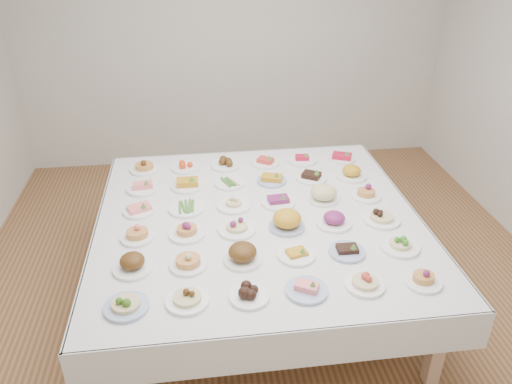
{
  "coord_description": "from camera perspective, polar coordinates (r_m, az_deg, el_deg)",
  "views": [
    {
      "loc": [
        -0.51,
        -3.32,
        2.73
      ],
      "look_at": [
        -0.08,
        -0.02,
        0.88
      ],
      "focal_mm": 35.0,
      "sensor_mm": 36.0,
      "label": 1
    }
  ],
  "objects": [
    {
      "name": "room_envelope",
      "position": [
        3.48,
        1.28,
        14.08
      ],
      "size": [
        5.02,
        5.02,
        2.81
      ],
      "color": "#97613F",
      "rests_on": "ground"
    },
    {
      "name": "display_table",
      "position": [
        3.78,
        0.3,
        -3.63
      ],
      "size": [
        2.41,
        2.41,
        0.75
      ],
      "color": "white",
      "rests_on": "ground"
    },
    {
      "name": "dish_0",
      "position": [
        3.0,
        -14.7,
        -11.84
      ],
      "size": [
        0.26,
        0.26,
        0.14
      ],
      "color": "#4C66B2",
      "rests_on": "display_table"
    },
    {
      "name": "dish_1",
      "position": [
        2.97,
        -7.91,
        -11.46
      ],
      "size": [
        0.25,
        0.25,
        0.14
      ],
      "color": "white",
      "rests_on": "display_table"
    },
    {
      "name": "dish_2",
      "position": [
        2.99,
        -0.78,
        -11.38
      ],
      "size": [
        0.23,
        0.23,
        0.1
      ],
      "color": "white",
      "rests_on": "display_table"
    },
    {
      "name": "dish_3",
      "position": [
        3.05,
        5.81,
        -10.78
      ],
      "size": [
        0.25,
        0.25,
        0.1
      ],
      "color": "#4C66B2",
      "rests_on": "display_table"
    },
    {
      "name": "dish_4",
      "position": [
        3.13,
        12.4,
        -9.71
      ],
      "size": [
        0.24,
        0.24,
        0.12
      ],
      "color": "white",
      "rests_on": "display_table"
    },
    {
      "name": "dish_5",
      "position": [
        3.25,
        18.63,
        -9.07
      ],
      "size": [
        0.23,
        0.23,
        0.13
      ],
      "color": "white",
      "rests_on": "display_table"
    },
    {
      "name": "dish_6",
      "position": [
        3.28,
        -13.96,
        -7.67
      ],
      "size": [
        0.25,
        0.25,
        0.14
      ],
      "color": "white",
      "rests_on": "display_table"
    },
    {
      "name": "dish_7",
      "position": [
        3.24,
        -7.8,
        -7.53
      ],
      "size": [
        0.24,
        0.24,
        0.14
      ],
      "color": "white",
      "rests_on": "display_table"
    },
    {
      "name": "dish_8",
      "position": [
        3.25,
        -1.55,
        -6.86
      ],
      "size": [
        0.28,
        0.28,
        0.15
      ],
      "color": "white",
      "rests_on": "display_table"
    },
    {
      "name": "dish_9",
      "position": [
        3.32,
        4.67,
        -6.8
      ],
      "size": [
        0.25,
        0.25,
        0.1
      ],
      "color": "white",
      "rests_on": "display_table"
    },
    {
      "name": "dish_10",
      "position": [
        3.4,
        10.39,
        -6.36
      ],
      "size": [
        0.24,
        0.24,
        0.1
      ],
      "color": "#4C66B2",
      "rests_on": "display_table"
    },
    {
      "name": "dish_11",
      "position": [
        3.51,
        16.23,
        -5.23
      ],
      "size": [
        0.29,
        0.29,
        0.15
      ],
      "color": "white",
      "rests_on": "display_table"
    },
    {
      "name": "dish_12",
      "position": [
        3.57,
        -13.46,
        -4.36
      ],
      "size": [
        0.24,
        0.24,
        0.14
      ],
      "color": "white",
      "rests_on": "display_table"
    },
    {
      "name": "dish_13",
      "position": [
        3.54,
        -7.93,
        -4.05
      ],
      "size": [
        0.26,
        0.26,
        0.14
      ],
      "color": "white",
      "rests_on": "display_table"
    },
    {
      "name": "dish_14",
      "position": [
        3.55,
        -2.21,
        -3.46
      ],
      "size": [
        0.27,
        0.27,
        0.16
      ],
      "color": "white",
      "rests_on": "display_table"
    },
    {
      "name": "dish_15",
      "position": [
        3.58,
        3.56,
        -3.08
      ],
      "size": [
        0.26,
        0.26,
        0.16
      ],
      "color": "#4C66B2",
      "rests_on": "display_table"
    },
    {
      "name": "dish_16",
      "position": [
        3.67,
        8.93,
        -2.85
      ],
      "size": [
        0.26,
        0.26,
        0.14
      ],
      "color": "white",
      "rests_on": "display_table"
    },
    {
      "name": "dish_17",
      "position": [
        3.78,
        14.23,
        -2.34
      ],
      "size": [
        0.27,
        0.27,
        0.15
      ],
      "color": "white",
      "rests_on": "display_table"
    },
    {
      "name": "dish_18",
      "position": [
        3.89,
        -13.23,
        -1.64
      ],
      "size": [
        0.24,
        0.24,
        0.11
      ],
      "color": "white",
      "rests_on": "display_table"
    },
    {
      "name": "dish_19",
      "position": [
        3.86,
        -7.96,
        -1.67
      ],
      "size": [
        0.27,
        0.27,
        0.06
      ],
      "color": "white",
      "rests_on": "display_table"
    },
    {
      "name": "dish_20",
      "position": [
        3.85,
        -2.57,
        -1.05
      ],
      "size": [
        0.26,
        0.26,
        0.12
      ],
      "color": "white",
      "rests_on": "display_table"
    },
    {
      "name": "dish_21",
      "position": [
        3.9,
        2.56,
        -0.8
      ],
      "size": [
        0.26,
        0.26,
        0.11
      ],
      "color": "white",
      "rests_on": "display_table"
    },
    {
      "name": "dish_22",
      "position": [
        3.95,
        7.74,
        -0.06
      ],
      "size": [
        0.25,
        0.25,
        0.15
      ],
      "color": "white",
      "rests_on": "display_table"
    },
    {
      "name": "dish_23",
      "position": [
        4.07,
        12.5,
        0.1
      ],
      "size": [
        0.23,
        0.23,
        0.13
      ],
      "color": "white",
      "rests_on": "display_table"
    },
    {
      "name": "dish_24",
      "position": [
        4.19,
        -12.82,
        0.77
      ],
      "size": [
        0.26,
        0.26,
        0.11
      ],
      "color": "white",
      "rests_on": "display_table"
    },
    {
      "name": "dish_25",
      "position": [
        4.17,
        -7.87,
        1.24
      ],
      "size": [
        0.27,
        0.27,
        0.13
      ],
      "color": "white",
      "rests_on": "display_table"
    },
    {
      "name": "dish_26",
      "position": [
        4.18,
        -3.04,
        1.11
      ],
      "size": [
        0.24,
        0.24,
        0.06
      ],
      "color": "white",
      "rests_on": "display_table"
    },
    {
      "name": "dish_27",
      "position": [
        4.21,
        1.82,
        1.66
      ],
      "size": [
        0.24,
        0.24,
        0.11
      ],
      "color": "#4C66B2",
      "rests_on": "display_table"
    },
    {
      "name": "dish_28",
      "position": [
        4.28,
        6.36,
        2.04
      ],
      "size": [
        0.26,
        0.26,
        0.12
      ],
      "color": "white",
      "rests_on": "display_table"
    },
    {
      "name": "dish_29",
      "position": [
        4.36,
        10.87,
        2.35
      ],
      "size": [
        0.26,
        0.26,
        0.13
      ],
      "color": "white",
      "rests_on": "display_table"
    },
    {
      "name": "dish_30",
      "position": [
        4.5,
        -12.68,
        3.25
      ],
      "size": [
        0.26,
        0.25,
        0.16
      ],
      "color": "white",
      "rests_on": "display_table"
    },
    {
      "name": "dish_31",
      "position": [
        4.48,
        -8.06,
        3.04
      ],
      "size": [
        0.25,
        0.25,
        0.09
      ],
      "color": "white",
      "rests_on": "display_table"
    },
    {
      "name": "dish_32",
      "position": [
        4.49,
        -3.48,
        3.45
      ],
      "size": [
        0.26,
        0.26,
        0.11
      ],
      "color": "white",
      "rests_on": "display_table"
    },
    {
      "name": "dish_33",
      "position": [
        4.52,
        1.09,
        3.58
      ],
      "size": [
        0.24,
        0.24,
        0.1
      ],
      "color": "white",
      "rests_on": "display_table"
    },
    {
      "name": "dish_34",
      "position": [
        4.59,
        5.28,
        3.94
      ],
      "size": [
        0.26,
        0.26,
        0.1
      ],
      "color": "white",
      "rests_on": "display_table"
    },
    {
      "name": "dish_35",
      "position": [
        4.67,
        9.8,
        4.13
      ],
      "size": [
        0.24,
        0.24,
        0.11
      ],
      "color": "white",
      "rests_on": "display_table"
    }
  ]
}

